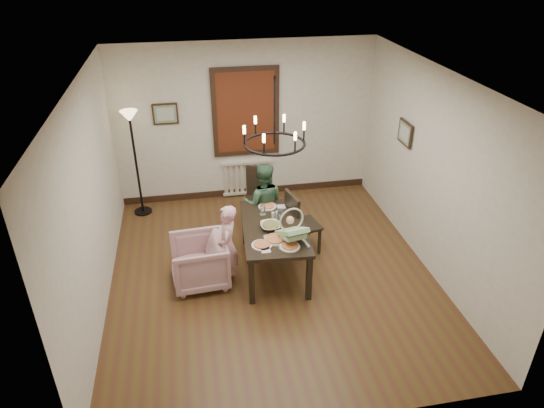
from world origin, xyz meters
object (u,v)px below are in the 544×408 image
object	(u,v)px
floor_lamp	(136,165)
dining_table	(274,231)
drinking_glass	(280,219)
elderly_woman	(228,252)
seated_man	(263,210)
chair_right	(304,222)
armchair	(199,261)
chair_far	(257,198)
baby_bouncer	(292,230)

from	to	relation	value
floor_lamp	dining_table	bearing A→B (deg)	-46.22
drinking_glass	floor_lamp	bearing A→B (deg)	135.69
elderly_woman	seated_man	bearing A→B (deg)	156.70
elderly_woman	chair_right	bearing A→B (deg)	126.07
floor_lamp	chair_right	bearing A→B (deg)	-33.57
seated_man	armchair	bearing A→B (deg)	50.75
seated_man	chair_far	bearing A→B (deg)	-77.81
chair_far	floor_lamp	distance (m)	2.10
dining_table	seated_man	size ratio (longest dim) A/B	1.48
chair_right	dining_table	bearing A→B (deg)	114.01
armchair	chair_far	bearing A→B (deg)	139.98
elderly_woman	seated_man	world-z (taller)	seated_man
elderly_woman	floor_lamp	bearing A→B (deg)	-139.36
dining_table	chair_right	xyz separation A→B (m)	(0.53, 0.39, -0.14)
chair_right	seated_man	world-z (taller)	seated_man
chair_right	elderly_woman	xyz separation A→B (m)	(-1.20, -0.57, -0.01)
chair_far	armchair	world-z (taller)	chair_far
dining_table	armchair	xyz separation A→B (m)	(-1.07, -0.11, -0.30)
dining_table	baby_bouncer	size ratio (longest dim) A/B	3.29
armchair	elderly_woman	bearing A→B (deg)	77.42
elderly_woman	floor_lamp	xyz separation A→B (m)	(-1.28, 2.22, 0.41)
baby_bouncer	drinking_glass	distance (m)	0.46
drinking_glass	chair_right	bearing A→B (deg)	38.04
floor_lamp	baby_bouncer	bearing A→B (deg)	-49.05
armchair	floor_lamp	size ratio (longest dim) A/B	0.42
chair_far	baby_bouncer	world-z (taller)	baby_bouncer
drinking_glass	elderly_woman	bearing A→B (deg)	-163.43
dining_table	drinking_glass	bearing A→B (deg)	34.37
dining_table	baby_bouncer	xyz separation A→B (m)	(0.16, -0.40, 0.24)
chair_right	baby_bouncer	distance (m)	0.95
dining_table	floor_lamp	xyz separation A→B (m)	(-1.96, 2.04, 0.26)
baby_bouncer	elderly_woman	bearing A→B (deg)	153.41
chair_far	baby_bouncer	xyz separation A→B (m)	(0.20, -1.67, 0.39)
dining_table	armchair	world-z (taller)	dining_table
dining_table	chair_far	world-z (taller)	chair_far
armchair	elderly_woman	distance (m)	0.42
drinking_glass	armchair	bearing A→B (deg)	-171.88
elderly_woman	floor_lamp	world-z (taller)	floor_lamp
baby_bouncer	dining_table	bearing A→B (deg)	100.36
baby_bouncer	drinking_glass	bearing A→B (deg)	88.09
drinking_glass	baby_bouncer	bearing A→B (deg)	-80.23
chair_far	chair_right	xyz separation A→B (m)	(0.57, -0.88, 0.01)
dining_table	elderly_woman	size ratio (longest dim) A/B	1.63
dining_table	seated_man	distance (m)	0.80
floor_lamp	elderly_woman	bearing A→B (deg)	-59.99
chair_far	seated_man	xyz separation A→B (m)	(0.02, -0.48, 0.05)
chair_far	drinking_glass	xyz separation A→B (m)	(0.13, -1.22, 0.31)
chair_far	floor_lamp	size ratio (longest dim) A/B	0.55
drinking_glass	seated_man	bearing A→B (deg)	98.04
seated_man	baby_bouncer	distance (m)	1.26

